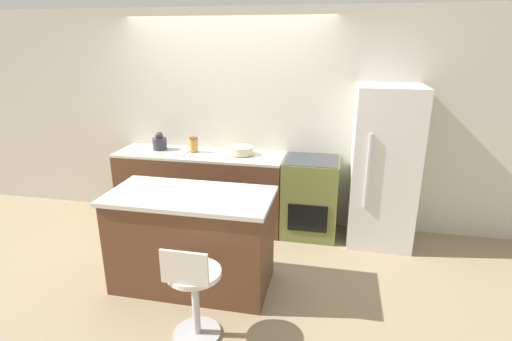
% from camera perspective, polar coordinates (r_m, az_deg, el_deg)
% --- Properties ---
extents(ground_plane, '(14.00, 14.00, 0.00)m').
position_cam_1_polar(ground_plane, '(4.86, -5.38, -9.26)').
color(ground_plane, '#998466').
extents(wall_back, '(8.00, 0.06, 2.60)m').
position_cam_1_polar(wall_back, '(5.01, -3.69, 7.42)').
color(wall_back, beige).
rests_on(wall_back, ground_plane).
extents(back_counter, '(2.06, 0.59, 0.93)m').
position_cam_1_polar(back_counter, '(5.04, -7.87, -2.60)').
color(back_counter, brown).
rests_on(back_counter, ground_plane).
extents(kitchen_island, '(1.49, 0.74, 0.92)m').
position_cam_1_polar(kitchen_island, '(3.82, -9.13, -9.75)').
color(kitchen_island, brown).
rests_on(kitchen_island, ground_plane).
extents(oven_range, '(0.63, 0.60, 0.93)m').
position_cam_1_polar(oven_range, '(4.77, 7.72, -3.77)').
color(oven_range, olive).
rests_on(oven_range, ground_plane).
extents(refrigerator, '(0.69, 0.66, 1.79)m').
position_cam_1_polar(refrigerator, '(4.63, 17.78, 0.43)').
color(refrigerator, silver).
rests_on(refrigerator, ground_plane).
extents(stool_chair, '(0.42, 0.42, 0.84)m').
position_cam_1_polar(stool_chair, '(3.20, -8.89, -16.71)').
color(stool_chair, '#B7B7BC').
rests_on(stool_chair, ground_plane).
extents(kettle, '(0.17, 0.17, 0.22)m').
position_cam_1_polar(kettle, '(5.11, -13.60, 3.93)').
color(kettle, '#333338').
rests_on(kettle, back_counter).
extents(mixing_bowl, '(0.29, 0.29, 0.09)m').
position_cam_1_polar(mixing_bowl, '(4.78, -2.10, 2.90)').
color(mixing_bowl, '#C1B28E').
rests_on(mixing_bowl, back_counter).
extents(canister_jar, '(0.11, 0.11, 0.18)m').
position_cam_1_polar(canister_jar, '(4.94, -8.88, 3.71)').
color(canister_jar, '#B77F33').
rests_on(canister_jar, back_counter).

